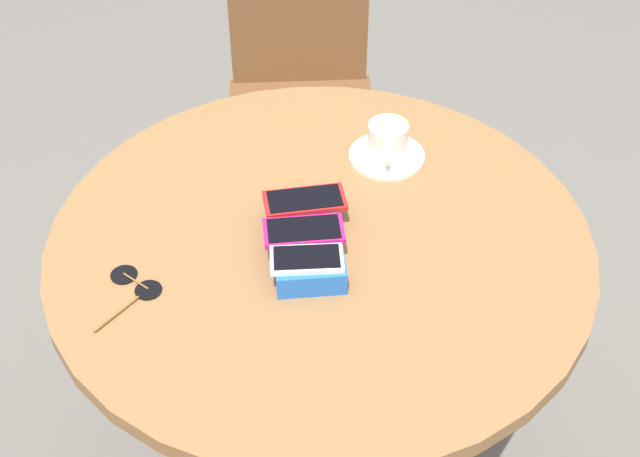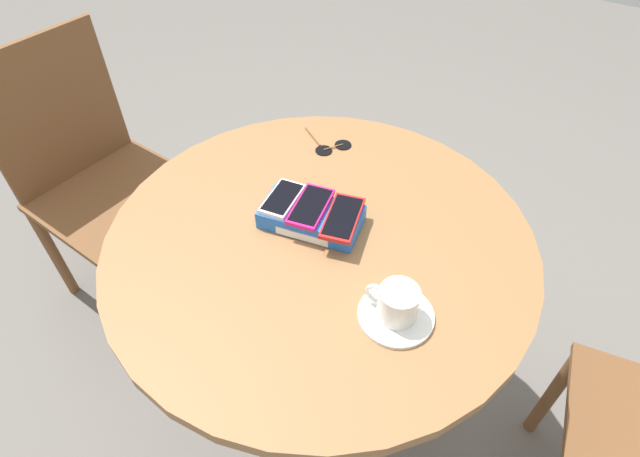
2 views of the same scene
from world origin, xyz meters
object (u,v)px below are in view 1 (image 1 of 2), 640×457
phone_white (307,259)px  saucer (387,156)px  coffee_cup (388,140)px  chair_far_side (302,107)px  phone_red (305,201)px  sunglasses (134,286)px  phone_box (306,241)px  round_table (320,292)px  phone_magenta (304,231)px

phone_white → saucer: phone_white is taller
coffee_cup → chair_far_side: size_ratio=0.13×
phone_red → sunglasses: bearing=125.7°
chair_far_side → coffee_cup: bearing=-159.2°
coffee_cup → phone_red: bearing=145.4°
phone_box → coffee_cup: coffee_cup is taller
saucer → coffee_cup: (-0.00, -0.00, 0.04)m
round_table → saucer: bearing=-23.9°
phone_box → phone_red: (0.07, 0.01, 0.03)m
phone_box → chair_far_side: chair_far_side is taller
phone_white → coffee_cup: coffee_cup is taller
phone_box → round_table: bearing=-28.9°
phone_white → sunglasses: bearing=98.6°
round_table → sunglasses: 0.35m
phone_red → coffee_cup: coffee_cup is taller
round_table → chair_far_side: (0.86, 0.14, -0.19)m
phone_box → sunglasses: (-0.11, 0.27, -0.02)m
round_table → phone_box: 0.16m
phone_magenta → coffee_cup: bearing=-25.1°
sunglasses → chair_far_side: (1.01, -0.15, -0.33)m
phone_red → sunglasses: phone_red is taller
phone_box → phone_magenta: bearing=134.4°
phone_magenta → sunglasses: phone_magenta is taller
saucer → sunglasses: saucer is taller
saucer → phone_white: bearing=161.4°
round_table → coffee_cup: (0.23, -0.10, 0.18)m
phone_magenta → chair_far_side: chair_far_side is taller
phone_white → chair_far_side: size_ratio=0.15×
chair_far_side → phone_white: bearing=-172.6°
sunglasses → phone_white: bearing=-81.4°
coffee_cup → chair_far_side: bearing=20.8°
phone_box → chair_far_side: (0.90, 0.12, -0.35)m
phone_box → phone_red: bearing=8.6°
phone_white → phone_red: (0.14, 0.02, -0.00)m
saucer → phone_magenta: bearing=155.1°
phone_red → coffee_cup: bearing=-34.6°
phone_magenta → phone_box: bearing=-45.6°
chair_far_side → phone_magenta: bearing=-172.8°
chair_far_side → sunglasses: bearing=171.6°
phone_magenta → coffee_cup: size_ratio=1.38×
phone_magenta → saucer: (0.27, -0.13, -0.04)m
round_table → phone_red: size_ratio=6.15×
phone_box → sunglasses: bearing=112.7°
round_table → phone_red: bearing=38.5°
round_table → saucer: (0.23, -0.10, 0.14)m
coffee_cup → chair_far_side: (0.63, 0.24, -0.37)m
round_table → coffee_cup: coffee_cup is taller
phone_box → phone_red: size_ratio=1.55×
phone_red → coffee_cup: 0.23m
phone_red → saucer: (0.20, -0.13, -0.04)m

